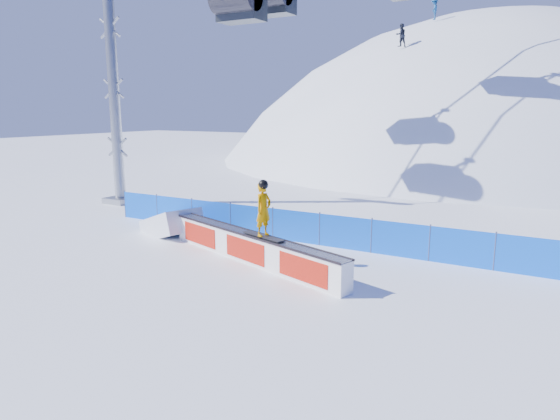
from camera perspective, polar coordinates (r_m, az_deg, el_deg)
The scene contains 7 objects.
ground at distance 14.35m, azimuth 0.41°, elevation -8.73°, with size 160.00×160.00×0.00m, color white.
snow_hill at distance 58.81m, azimuth 21.32°, elevation -12.38°, with size 64.00×64.00×64.00m.
safety_fence at distance 18.06m, azimuth 7.41°, elevation -2.58°, with size 22.05×0.05×1.30m.
rail_box at distance 16.42m, azimuth -3.31°, elevation -4.34°, with size 8.01×3.18×0.99m.
snow_ramp at distance 20.71m, azimuth -12.23°, elevation -2.66°, with size 2.41×1.61×0.91m, color white, non-canonical shape.
snowboarder at distance 15.61m, azimuth -1.91°, elevation 0.12°, with size 1.75×0.85×1.82m.
distant_skiers at distance 41.74m, azimuth 23.01°, elevation 19.19°, with size 16.80×6.78×5.87m.
Camera 1 is at (6.58, -11.76, 4.94)m, focal length 32.00 mm.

